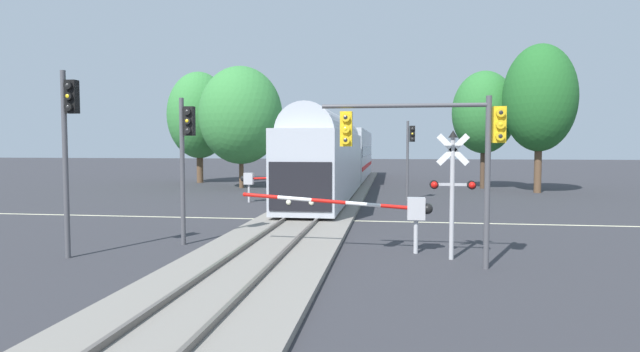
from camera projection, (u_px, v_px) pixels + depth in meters
ground_plane at (306, 220)px, 23.83m from camera, size 220.00×220.00×0.00m
road_centre_stripe at (306, 220)px, 23.83m from camera, size 44.00×0.20×0.01m
railway_track at (306, 218)px, 23.82m from camera, size 4.40×80.00×0.32m
commuter_train at (342, 154)px, 40.53m from camera, size 3.04×40.55×5.16m
crossing_gate_near at (393, 208)px, 16.45m from camera, size 6.25×0.40×1.90m
crossing_signal_mast at (453, 181)px, 15.38m from camera, size 1.36×0.44×3.92m
crossing_gate_far at (262, 179)px, 31.03m from camera, size 6.59×0.40×1.80m
traffic_signal_far_side at (410, 147)px, 32.07m from camera, size 0.53×0.38×5.00m
traffic_signal_near_right at (437, 139)px, 14.30m from camera, size 5.09×0.38×4.84m
traffic_signal_near_left at (68, 133)px, 15.49m from camera, size 0.53×0.38×5.73m
traffic_signal_median at (186, 147)px, 17.63m from camera, size 0.53×0.38×5.10m
pine_left_background at (199, 115)px, 47.47m from camera, size 5.84×5.84×10.28m
oak_behind_train at (241, 115)px, 41.50m from camera, size 6.76×6.76×9.88m
maple_right_background at (540, 98)px, 37.14m from camera, size 5.17×5.17×10.82m
oak_far_right at (484, 112)px, 41.00m from camera, size 5.03×5.03×9.43m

